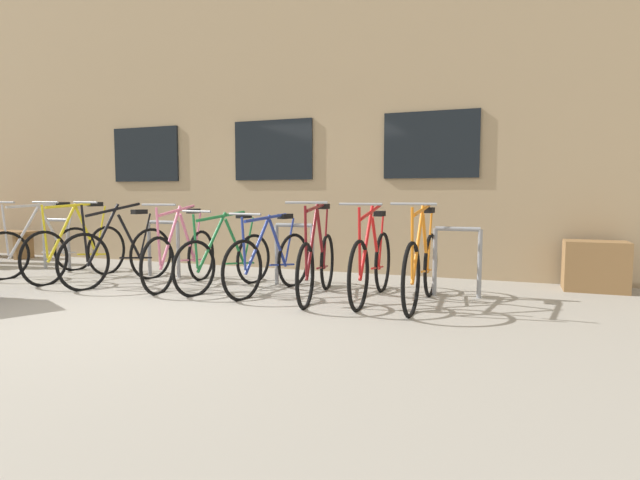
{
  "coord_description": "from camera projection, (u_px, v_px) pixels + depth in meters",
  "views": [
    {
      "loc": [
        3.47,
        -3.97,
        1.15
      ],
      "look_at": [
        1.37,
        1.6,
        0.62
      ],
      "focal_mm": 28.59,
      "sensor_mm": 36.0,
      "label": 1
    }
  ],
  "objects": [
    {
      "name": "storefront_building",
      "position": [
        346.0,
        93.0,
        11.12
      ],
      "size": [
        28.0,
        7.36,
        6.73
      ],
      "color": "tan",
      "rests_on": "ground"
    },
    {
      "name": "ground_plane",
      "position": [
        133.0,
        312.0,
        5.02
      ],
      "size": [
        42.0,
        42.0,
        0.0
      ],
      "primitive_type": "plane",
      "color": "#9E998E"
    },
    {
      "name": "bicycle_yellow",
      "position": [
        78.0,
        250.0,
        6.93
      ],
      "size": [
        0.44,
        1.76,
        1.09
      ],
      "color": "black",
      "rests_on": "ground"
    },
    {
      "name": "bicycle_black",
      "position": [
        120.0,
        254.0,
        6.56
      ],
      "size": [
        0.49,
        1.71,
        1.09
      ],
      "color": "black",
      "rests_on": "ground"
    },
    {
      "name": "bicycle_silver",
      "position": [
        42.0,
        248.0,
        7.35
      ],
      "size": [
        0.51,
        1.67,
        1.08
      ],
      "color": "black",
      "rests_on": "ground"
    },
    {
      "name": "bicycle_maroon",
      "position": [
        317.0,
        263.0,
        5.7
      ],
      "size": [
        0.44,
        1.78,
        1.1
      ],
      "color": "black",
      "rests_on": "ground"
    },
    {
      "name": "bicycle_red",
      "position": [
        372.0,
        264.0,
        5.57
      ],
      "size": [
        0.44,
        1.81,
        1.09
      ],
      "color": "black",
      "rests_on": "ground"
    },
    {
      "name": "bicycle_orange",
      "position": [
        422.0,
        267.0,
        5.31
      ],
      "size": [
        0.44,
        1.79,
        1.1
      ],
      "color": "black",
      "rests_on": "ground"
    },
    {
      "name": "bicycle_green",
      "position": [
        226.0,
        259.0,
        6.22
      ],
      "size": [
        0.51,
        1.67,
        1.0
      ],
      "color": "black",
      "rests_on": "ground"
    },
    {
      "name": "bicycle_pink",
      "position": [
        181.0,
        256.0,
        6.4
      ],
      "size": [
        0.44,
        1.71,
        1.07
      ],
      "color": "black",
      "rests_on": "ground"
    },
    {
      "name": "bicycle_blue",
      "position": [
        270.0,
        261.0,
        6.0
      ],
      "size": [
        0.47,
        1.67,
        0.97
      ],
      "color": "black",
      "rests_on": "ground"
    },
    {
      "name": "bike_rack",
      "position": [
        225.0,
        245.0,
        6.78
      ],
      "size": [
        6.54,
        0.05,
        0.79
      ],
      "color": "gray",
      "rests_on": "ground"
    },
    {
      "name": "planter_box",
      "position": [
        595.0,
        266.0,
        6.1
      ],
      "size": [
        0.7,
        0.44,
        0.6
      ],
      "primitive_type": "cube",
      "color": "olive",
      "rests_on": "ground"
    }
  ]
}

